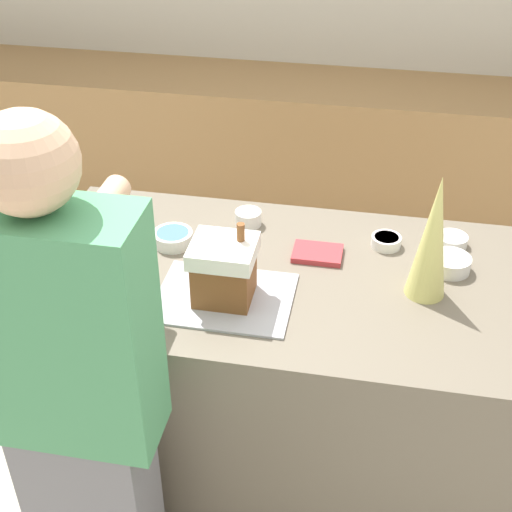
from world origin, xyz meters
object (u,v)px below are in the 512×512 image
(candy_bowl_beside_tree, at_px, (386,241))
(mug, at_px, (86,216))
(candy_bowl_center_rear, at_px, (173,237))
(person, at_px, (77,410))
(cookbook, at_px, (317,253))
(baking_tray, at_px, (225,298))
(candy_bowl_far_right, at_px, (248,217))
(gingerbread_house, at_px, (224,269))
(candy_bowl_near_tray_right, at_px, (452,240))
(candy_bowl_behind_tray, at_px, (450,263))
(decorative_tree, at_px, (433,238))

(candy_bowl_beside_tree, relative_size, mug, 1.08)
(candy_bowl_center_rear, xyz_separation_m, candy_bowl_beside_tree, (0.72, 0.12, -0.01))
(candy_bowl_center_rear, xyz_separation_m, mug, (-0.34, 0.05, 0.02))
(person, bearing_deg, cookbook, 54.64)
(cookbook, distance_m, mug, 0.84)
(baking_tray, relative_size, candy_bowl_far_right, 4.45)
(gingerbread_house, relative_size, person, 0.14)
(candy_bowl_near_tray_right, relative_size, cookbook, 0.63)
(cookbook, relative_size, person, 0.09)
(baking_tray, height_order, person, person)
(candy_bowl_beside_tree, distance_m, mug, 1.06)
(candy_bowl_far_right, xyz_separation_m, candy_bowl_center_rear, (-0.23, -0.18, -0.00))
(candy_bowl_behind_tray, xyz_separation_m, person, (-0.99, -0.77, -0.08))
(candy_bowl_beside_tree, xyz_separation_m, cookbook, (-0.22, -0.10, -0.01))
(gingerbread_house, distance_m, candy_bowl_beside_tree, 0.63)
(decorative_tree, relative_size, candy_bowl_far_right, 4.35)
(candy_bowl_behind_tray, bearing_deg, person, -141.89)
(baking_tray, bearing_deg, cookbook, 48.59)
(candy_bowl_near_tray_right, bearing_deg, candy_bowl_center_rear, -169.78)
(baking_tray, bearing_deg, gingerbread_house, 30.58)
(person, bearing_deg, candy_bowl_near_tray_right, 42.86)
(decorative_tree, distance_m, candy_bowl_near_tray_right, 0.36)
(person, bearing_deg, candy_bowl_far_right, 73.24)
(candy_bowl_behind_tray, relative_size, mug, 1.38)
(candy_bowl_behind_tray, relative_size, person, 0.07)
(gingerbread_house, relative_size, candy_bowl_beside_tree, 2.47)
(gingerbread_house, relative_size, cookbook, 1.52)
(gingerbread_house, distance_m, candy_bowl_behind_tray, 0.75)
(candy_bowl_center_rear, bearing_deg, cookbook, 2.30)
(gingerbread_house, height_order, decorative_tree, decorative_tree)
(decorative_tree, bearing_deg, candy_bowl_beside_tree, 117.52)
(decorative_tree, height_order, candy_bowl_behind_tray, decorative_tree)
(candy_bowl_beside_tree, relative_size, person, 0.06)
(gingerbread_house, relative_size, candy_bowl_far_right, 2.67)
(decorative_tree, distance_m, candy_bowl_beside_tree, 0.33)
(baking_tray, height_order, cookbook, cookbook)
(baking_tray, bearing_deg, candy_bowl_beside_tree, 39.40)
(candy_bowl_beside_tree, height_order, mug, mug)
(decorative_tree, distance_m, mug, 1.21)
(decorative_tree, xyz_separation_m, candy_bowl_near_tray_right, (0.09, 0.29, -0.18))
(candy_bowl_far_right, distance_m, candy_bowl_behind_tray, 0.72)
(baking_tray, height_order, mug, mug)
(candy_bowl_behind_tray, bearing_deg, mug, 178.42)
(decorative_tree, xyz_separation_m, mug, (-1.19, 0.18, -0.16))
(baking_tray, bearing_deg, candy_bowl_far_right, 91.85)
(baking_tray, xyz_separation_m, candy_bowl_far_right, (-0.01, 0.44, 0.03))
(decorative_tree, bearing_deg, candy_bowl_near_tray_right, 72.15)
(person, bearing_deg, decorative_tree, 35.03)
(candy_bowl_far_right, xyz_separation_m, candy_bowl_near_tray_right, (0.72, -0.00, -0.01))
(candy_bowl_far_right, height_order, mug, mug)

